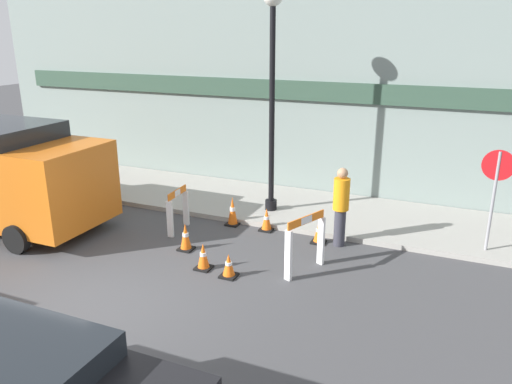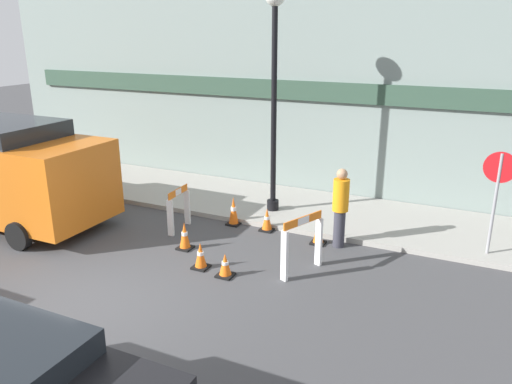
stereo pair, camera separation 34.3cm
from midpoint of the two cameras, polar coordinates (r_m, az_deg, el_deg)
The scene contains 14 objects.
ground_plane at distance 8.70m, azimuth -20.26°, elevation -12.96°, with size 60.00×60.00×0.00m, color #424244.
sidewalk_slab at distance 13.14m, azimuth -2.55°, elevation -0.90°, with size 18.00×2.88×0.11m.
storefront_facade at distance 13.89m, azimuth 0.06°, elevation 11.57°, with size 18.00×0.22×5.50m.
streetlamp_post at distance 11.57m, azimuth 1.00°, elevation 13.53°, with size 0.44×0.44×5.12m.
stop_sign at distance 10.56m, azimuth 24.87°, elevation 0.82°, with size 0.60×0.06×2.06m.
barricade_0 at distance 9.24m, azimuth 4.61°, elevation -5.65°, with size 0.50×0.97×1.12m.
barricade_1 at distance 11.28m, azimuth -9.78°, elevation -1.89°, with size 0.19×0.82×0.98m.
traffic_cone_0 at distance 10.65m, azimuth 6.29°, elevation -4.61°, with size 0.30×0.30×0.50m.
traffic_cone_1 at distance 11.53m, azimuth -3.55°, elevation -2.25°, with size 0.30×0.30×0.68m.
traffic_cone_2 at distance 9.54m, azimuth -7.08°, elevation -7.36°, with size 0.30×0.30×0.52m.
traffic_cone_3 at distance 9.22m, azimuth -4.22°, elevation -8.44°, with size 0.30×0.30×0.45m.
traffic_cone_4 at distance 10.37m, azimuth -8.99°, elevation -5.13°, with size 0.30×0.30×0.58m.
traffic_cone_5 at distance 11.22m, azimuth 0.34°, elevation -3.22°, with size 0.30×0.30×0.52m.
person_worker at distance 10.35m, azimuth 8.74°, elevation -1.40°, with size 0.43×0.43×1.68m.
Camera 1 is at (5.30, -5.30, 4.32)m, focal length 35.00 mm.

